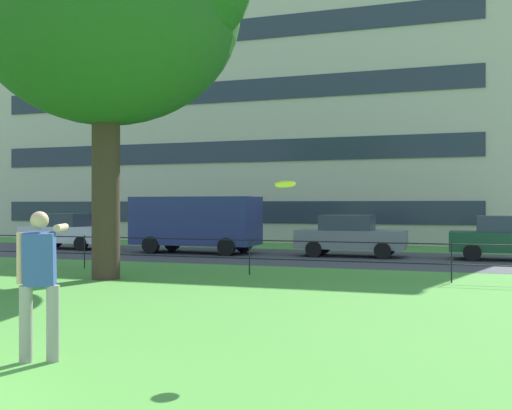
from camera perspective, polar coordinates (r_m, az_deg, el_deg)
name	(u,v)px	position (r m, az deg, el deg)	size (l,w,h in m)	color
street_strip	(306,257)	(23.04, 4.57, -4.75)	(80.00, 7.24, 0.01)	#424247
park_fence	(249,250)	(17.14, -0.60, -4.14)	(31.75, 0.04, 1.00)	black
tree_large_lawn	(108,13)	(17.70, -13.37, 16.65)	(7.92, 7.00, 9.94)	#423023
person_thrower	(40,280)	(8.12, -19.12, -6.47)	(0.47, 0.87, 1.84)	gray
frisbee	(285,184)	(8.13, 2.67, 1.90)	(0.37, 0.37, 0.08)	yellow
car_white_center	(67,231)	(28.51, -16.82, -2.28)	(4.01, 1.84, 1.54)	silver
panel_van_far_left	(196,221)	(25.01, -5.49, -1.47)	(5.01, 2.11, 2.24)	navy
car_grey_right	(350,236)	(23.50, 8.59, -2.77)	(4.03, 1.88, 1.54)	slate
car_dark_green_left	(509,238)	(23.31, 22.07, -2.79)	(4.00, 1.82, 1.54)	#194C2D
apartment_building_background	(262,109)	(39.63, 0.52, 8.79)	(31.32, 14.61, 15.93)	beige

